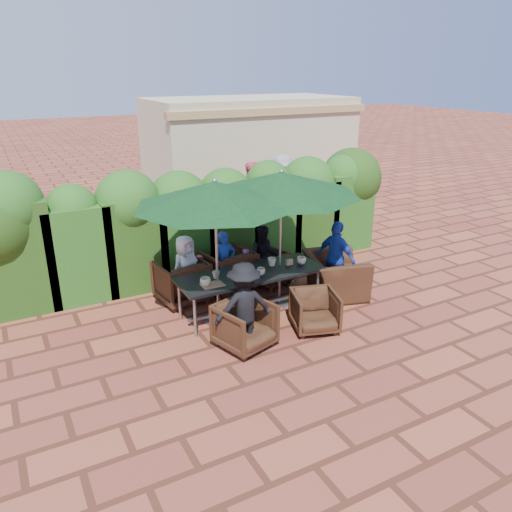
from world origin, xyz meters
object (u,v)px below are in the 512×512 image
chair_far_right (270,267)px  chair_near_left (245,323)px  dining_table (250,277)px  umbrella_right (281,184)px  chair_far_left (181,279)px  chair_end_right (335,269)px  chair_far_mid (229,268)px  chair_near_right (315,309)px  umbrella_left (215,194)px

chair_far_right → chair_near_left: chair_near_left is taller
dining_table → umbrella_right: umbrella_right is taller
chair_far_left → dining_table: bearing=124.6°
chair_far_left → chair_end_right: bearing=151.1°
umbrella_right → chair_far_mid: (-0.54, 0.99, -1.78)m
umbrella_right → chair_end_right: (1.14, -0.14, -1.70)m
chair_far_mid → chair_near_left: bearing=62.1°
chair_far_right → chair_near_left: (-1.52, -1.90, 0.04)m
chair_far_right → chair_near_right: 1.99m
dining_table → chair_far_right: bearing=45.4°
dining_table → chair_near_left: 1.18m
dining_table → chair_far_left: bearing=131.4°
umbrella_left → chair_near_right: (1.28, -0.96, -1.85)m
chair_far_mid → chair_end_right: 2.02m
chair_near_left → chair_near_right: bearing=-19.7°
umbrella_left → chair_near_left: umbrella_left is taller
chair_near_left → umbrella_right: bearing=23.6°
umbrella_right → chair_far_left: size_ratio=3.12×
umbrella_left → chair_near_right: size_ratio=3.53×
chair_far_right → chair_far_mid: bearing=-27.0°
dining_table → chair_far_left: size_ratio=2.93×
umbrella_right → chair_end_right: bearing=-6.9°
umbrella_left → chair_near_left: size_ratio=3.24×
umbrella_right → chair_far_right: bearing=71.3°
umbrella_left → chair_end_right: umbrella_left is taller
umbrella_left → chair_far_right: umbrella_left is taller
chair_far_right → chair_near_left: bearing=33.4°
chair_far_left → chair_far_mid: (0.98, 0.05, 0.00)m
chair_near_left → chair_end_right: (2.37, 0.90, 0.11)m
umbrella_left → chair_near_right: umbrella_left is taller
dining_table → chair_end_right: (1.76, -0.07, -0.17)m
chair_end_right → umbrella_right: bearing=99.9°
dining_table → chair_far_mid: size_ratio=2.92×
umbrella_right → umbrella_left: bearing=-173.6°
umbrella_left → chair_far_right: size_ratio=3.57×
dining_table → umbrella_right: size_ratio=0.94×
chair_far_mid → chair_far_left: bearing=-6.0°
chair_near_right → chair_far_left: bearing=144.4°
chair_far_mid → chair_near_right: bearing=95.5°
chair_near_left → chair_far_right: bearing=34.7°
dining_table → chair_far_left: 1.37m
dining_table → umbrella_right: (0.63, 0.07, 1.54)m
umbrella_right → chair_far_right: 2.07m
umbrella_left → chair_far_mid: (0.73, 1.14, -1.78)m
chair_end_right → chair_near_right: bearing=147.5°
umbrella_right → chair_far_left: umbrella_right is taller
umbrella_right → chair_far_right: umbrella_right is taller
chair_far_mid → chair_end_right: chair_end_right is taller
umbrella_right → chair_end_right: size_ratio=2.32×
chair_end_right → umbrella_left: bearing=107.0°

